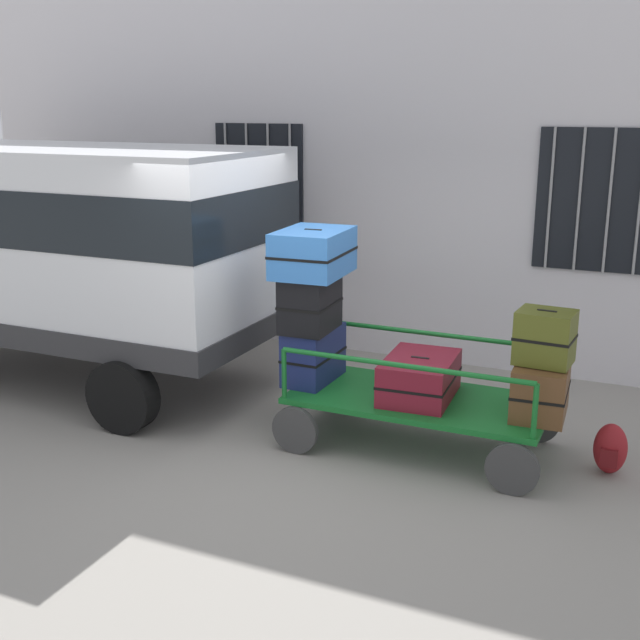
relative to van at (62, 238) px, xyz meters
The scene contains 12 objects.
ground_plane 3.45m from the van, ahead, with size 40.00×40.00×0.00m, color gray.
building_wall 3.96m from the van, 38.41° to the left, with size 12.00×0.38×5.00m.
van is the anchor object (origin of this frame).
luggage_cart 4.29m from the van, ahead, with size 2.32×1.18×0.48m.
cart_railing 4.18m from the van, ahead, with size 2.20×1.04×0.47m.
suitcase_left_bottom 3.20m from the van, ahead, with size 0.39×0.69×0.51m.
suitcase_left_middle 3.10m from the van, ahead, with size 0.45×0.61×0.50m.
suitcase_left_top 3.08m from the van, ahead, with size 0.62×0.85×0.42m.
suitcase_midleft_bottom 4.22m from the van, ahead, with size 0.64×0.86×0.37m.
suitcase_center_bottom 5.23m from the van, ahead, with size 0.47×0.66×0.45m.
suitcase_center_middle 5.17m from the van, ahead, with size 0.48×0.41×0.45m.
backpack 5.89m from the van, ahead, with size 0.27×0.22×0.44m.
Camera 1 is at (3.01, -6.12, 2.99)m, focal length 44.73 mm.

